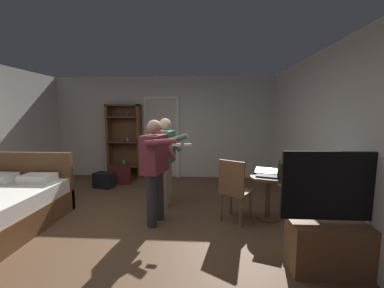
{
  "coord_description": "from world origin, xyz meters",
  "views": [
    {
      "loc": [
        1.15,
        -3.32,
        1.7
      ],
      "look_at": [
        0.92,
        0.56,
        1.21
      ],
      "focal_mm": 22.87,
      "sensor_mm": 36.0,
      "label": 1
    }
  ],
  "objects_px": {
    "laptop": "(267,174)",
    "person_striped_shirt": "(166,155)",
    "tv_flatscreen": "(338,236)",
    "side_table": "(268,191)",
    "bottle_on_table": "(279,171)",
    "suitcase_dark": "(120,174)",
    "person_blue_shirt": "(155,164)",
    "wooden_chair": "(234,188)",
    "suitcase_small": "(104,180)",
    "bookshelf": "(125,139)"
  },
  "relations": [
    {
      "from": "laptop",
      "to": "person_striped_shirt",
      "type": "xyz_separation_m",
      "value": [
        -1.68,
        0.55,
        0.18
      ]
    },
    {
      "from": "tv_flatscreen",
      "to": "side_table",
      "type": "relative_size",
      "value": 1.87
    },
    {
      "from": "bottle_on_table",
      "to": "person_striped_shirt",
      "type": "height_order",
      "value": "person_striped_shirt"
    },
    {
      "from": "suitcase_dark",
      "to": "laptop",
      "type": "bearing_deg",
      "value": -44.94
    },
    {
      "from": "side_table",
      "to": "person_striped_shirt",
      "type": "relative_size",
      "value": 0.44
    },
    {
      "from": "tv_flatscreen",
      "to": "person_blue_shirt",
      "type": "distance_m",
      "value": 2.48
    },
    {
      "from": "person_blue_shirt",
      "to": "bottle_on_table",
      "type": "bearing_deg",
      "value": 4.77
    },
    {
      "from": "wooden_chair",
      "to": "suitcase_small",
      "type": "height_order",
      "value": "wooden_chair"
    },
    {
      "from": "side_table",
      "to": "suitcase_dark",
      "type": "bearing_deg",
      "value": 148.97
    },
    {
      "from": "tv_flatscreen",
      "to": "person_striped_shirt",
      "type": "height_order",
      "value": "person_striped_shirt"
    },
    {
      "from": "suitcase_small",
      "to": "suitcase_dark",
      "type": "bearing_deg",
      "value": 70.74
    },
    {
      "from": "side_table",
      "to": "laptop",
      "type": "relative_size",
      "value": 1.69
    },
    {
      "from": "laptop",
      "to": "person_blue_shirt",
      "type": "bearing_deg",
      "value": -173.42
    },
    {
      "from": "bookshelf",
      "to": "suitcase_dark",
      "type": "relative_size",
      "value": 3.85
    },
    {
      "from": "laptop",
      "to": "wooden_chair",
      "type": "distance_m",
      "value": 0.56
    },
    {
      "from": "bookshelf",
      "to": "person_blue_shirt",
      "type": "relative_size",
      "value": 1.2
    },
    {
      "from": "wooden_chair",
      "to": "person_blue_shirt",
      "type": "xyz_separation_m",
      "value": [
        -1.2,
        -0.11,
        0.39
      ]
    },
    {
      "from": "bottle_on_table",
      "to": "suitcase_small",
      "type": "relative_size",
      "value": 0.63
    },
    {
      "from": "bottle_on_table",
      "to": "wooden_chair",
      "type": "xyz_separation_m",
      "value": [
        -0.7,
        -0.05,
        -0.28
      ]
    },
    {
      "from": "wooden_chair",
      "to": "suitcase_dark",
      "type": "relative_size",
      "value": 1.98
    },
    {
      "from": "bookshelf",
      "to": "wooden_chair",
      "type": "xyz_separation_m",
      "value": [
        2.56,
        -2.53,
        -0.49
      ]
    },
    {
      "from": "bottle_on_table",
      "to": "bookshelf",
      "type": "bearing_deg",
      "value": 142.79
    },
    {
      "from": "bookshelf",
      "to": "side_table",
      "type": "relative_size",
      "value": 2.74
    },
    {
      "from": "laptop",
      "to": "bottle_on_table",
      "type": "xyz_separation_m",
      "value": [
        0.18,
        -0.04,
        0.07
      ]
    },
    {
      "from": "person_striped_shirt",
      "to": "suitcase_small",
      "type": "bearing_deg",
      "value": 148.35
    },
    {
      "from": "laptop",
      "to": "person_blue_shirt",
      "type": "height_order",
      "value": "person_blue_shirt"
    },
    {
      "from": "bottle_on_table",
      "to": "laptop",
      "type": "bearing_deg",
      "value": 168.0
    },
    {
      "from": "bottle_on_table",
      "to": "side_table",
      "type": "bearing_deg",
      "value": 150.26
    },
    {
      "from": "bookshelf",
      "to": "person_blue_shirt",
      "type": "distance_m",
      "value": 2.97
    },
    {
      "from": "side_table",
      "to": "suitcase_dark",
      "type": "height_order",
      "value": "side_table"
    },
    {
      "from": "bottle_on_table",
      "to": "suitcase_dark",
      "type": "bearing_deg",
      "value": 149.02
    },
    {
      "from": "person_blue_shirt",
      "to": "bookshelf",
      "type": "bearing_deg",
      "value": 117.36
    },
    {
      "from": "wooden_chair",
      "to": "suitcase_dark",
      "type": "bearing_deg",
      "value": 141.8
    },
    {
      "from": "bookshelf",
      "to": "side_table",
      "type": "height_order",
      "value": "bookshelf"
    },
    {
      "from": "bookshelf",
      "to": "laptop",
      "type": "height_order",
      "value": "bookshelf"
    },
    {
      "from": "side_table",
      "to": "laptop",
      "type": "distance_m",
      "value": 0.29
    },
    {
      "from": "bottle_on_table",
      "to": "person_striped_shirt",
      "type": "relative_size",
      "value": 0.18
    },
    {
      "from": "side_table",
      "to": "person_blue_shirt",
      "type": "bearing_deg",
      "value": -172.27
    },
    {
      "from": "tv_flatscreen",
      "to": "wooden_chair",
      "type": "bearing_deg",
      "value": 130.48
    },
    {
      "from": "side_table",
      "to": "suitcase_small",
      "type": "distance_m",
      "value": 3.66
    },
    {
      "from": "laptop",
      "to": "bottle_on_table",
      "type": "relative_size",
      "value": 1.46
    },
    {
      "from": "tv_flatscreen",
      "to": "wooden_chair",
      "type": "xyz_separation_m",
      "value": [
        -0.98,
        1.15,
        0.15
      ]
    },
    {
      "from": "bottle_on_table",
      "to": "wooden_chair",
      "type": "bearing_deg",
      "value": -175.66
    },
    {
      "from": "wooden_chair",
      "to": "person_blue_shirt",
      "type": "height_order",
      "value": "person_blue_shirt"
    },
    {
      "from": "bottle_on_table",
      "to": "suitcase_small",
      "type": "height_order",
      "value": "bottle_on_table"
    },
    {
      "from": "person_striped_shirt",
      "to": "suitcase_small",
      "type": "xyz_separation_m",
      "value": [
        -1.61,
        0.99,
        -0.76
      ]
    },
    {
      "from": "side_table",
      "to": "bottle_on_table",
      "type": "height_order",
      "value": "bottle_on_table"
    },
    {
      "from": "suitcase_dark",
      "to": "suitcase_small",
      "type": "distance_m",
      "value": 0.43
    },
    {
      "from": "side_table",
      "to": "person_blue_shirt",
      "type": "distance_m",
      "value": 1.83
    },
    {
      "from": "person_striped_shirt",
      "to": "suitcase_dark",
      "type": "distance_m",
      "value": 2.04
    }
  ]
}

